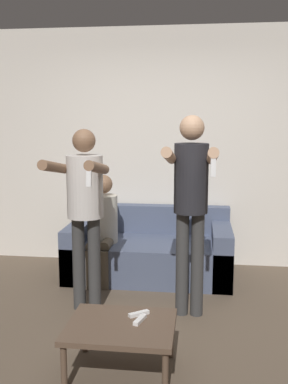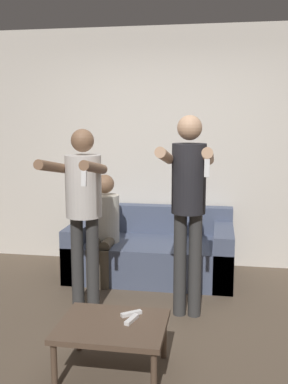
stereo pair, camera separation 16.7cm
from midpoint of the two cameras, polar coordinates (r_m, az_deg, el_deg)
The scene contains 9 objects.
ground_plane at distance 3.66m, azimuth -0.91°, elevation -18.17°, with size 14.00×14.00×0.00m, color brown.
wall_back at distance 5.18m, azimuth 2.10°, elevation 5.58°, with size 6.40×0.06×2.70m.
couch at distance 4.92m, azimuth -0.25°, elevation -7.68°, with size 1.73×0.91×0.71m.
person_standing_left at distance 3.89m, azimuth -8.78°, elevation -0.96°, with size 0.43×0.73×1.60m.
person_standing_right at distance 3.73m, azimuth 4.69°, elevation -0.29°, with size 0.41×0.77×1.72m.
person_seated at distance 4.71m, azimuth -6.33°, elevation -4.11°, with size 0.30×0.52×1.11m.
coffee_table at distance 3.10m, azimuth -4.57°, elevation -17.02°, with size 0.71×0.58×0.35m.
remote_near at distance 3.11m, azimuth -2.10°, elevation -15.91°, with size 0.08×0.15×0.02m.
remote_far at distance 3.19m, azimuth -2.21°, elevation -15.20°, with size 0.14×0.12×0.02m.
Camera 1 is at (0.38, -3.22, 1.69)m, focal length 42.00 mm.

